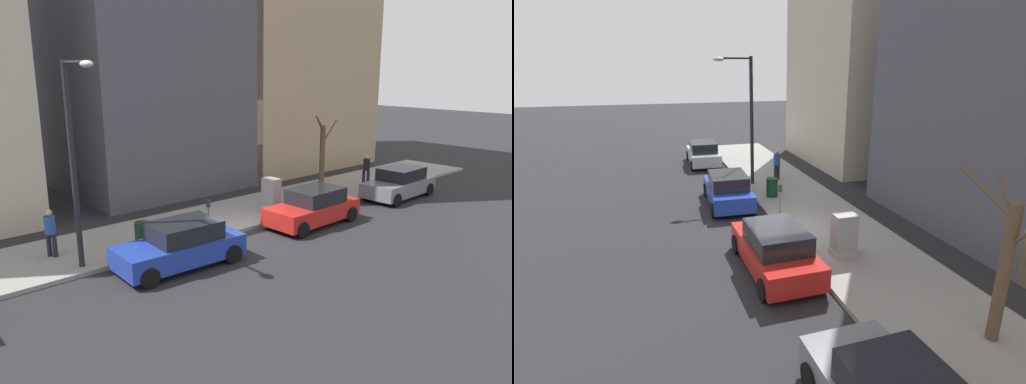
{
  "view_description": "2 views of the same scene",
  "coord_description": "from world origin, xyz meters",
  "views": [
    {
      "loc": [
        -14.46,
        12.44,
        6.44
      ],
      "look_at": [
        -0.44,
        -0.02,
        1.7
      ],
      "focal_mm": 35.0,
      "sensor_mm": 36.0,
      "label": 1
    },
    {
      "loc": [
        -4.57,
        -13.35,
        6.14
      ],
      "look_at": [
        0.19,
        2.25,
        1.02
      ],
      "focal_mm": 28.0,
      "sensor_mm": 36.0,
      "label": 2
    }
  ],
  "objects": [
    {
      "name": "sidewalk",
      "position": [
        2.0,
        0.0,
        0.07
      ],
      "size": [
        4.0,
        36.0,
        0.15
      ],
      "primitive_type": "cube",
      "color": "gray",
      "rests_on": "ground"
    },
    {
      "name": "office_tower_right",
      "position": [
        10.29,
        10.65,
        7.18
      ],
      "size": [
        9.59,
        9.59,
        14.37
      ],
      "primitive_type": "cube",
      "color": "#BCB29E",
      "rests_on": "ground"
    },
    {
      "name": "streetlamp",
      "position": [
        0.28,
        6.64,
        4.02
      ],
      "size": [
        1.97,
        0.32,
        6.5
      ],
      "color": "black",
      "rests_on": "sidewalk"
    },
    {
      "name": "utility_box",
      "position": [
        1.3,
        -2.49,
        0.85
      ],
      "size": [
        0.83,
        0.61,
        1.43
      ],
      "color": "#A8A399",
      "rests_on": "sidewalk"
    },
    {
      "name": "parked_car_silver",
      "position": [
        -1.26,
        12.47,
        0.74
      ],
      "size": [
        1.99,
        4.23,
        1.52
      ],
      "rotation": [
        0.0,
        0.0,
        -0.02
      ],
      "color": "#B7B7BC",
      "rests_on": "ground"
    },
    {
      "name": "pedestrian_midblock",
      "position": [
        2.05,
        7.03,
        1.09
      ],
      "size": [
        0.37,
        0.36,
        1.66
      ],
      "rotation": [
        0.0,
        0.0,
        3.66
      ],
      "color": "#1E1E2D",
      "rests_on": "sidewalk"
    },
    {
      "name": "parked_car_red",
      "position": [
        -1.12,
        -2.6,
        0.74
      ],
      "size": [
        2.01,
        4.24,
        1.52
      ],
      "rotation": [
        0.0,
        0.0,
        0.02
      ],
      "color": "red",
      "rests_on": "ground"
    },
    {
      "name": "bare_tree",
      "position": [
        2.59,
        -7.39,
        1.94
      ],
      "size": [
        0.72,
        2.24,
        3.93
      ],
      "color": "brown",
      "rests_on": "sidewalk"
    },
    {
      "name": "parking_meter",
      "position": [
        0.45,
        1.62,
        0.98
      ],
      "size": [
        0.14,
        0.1,
        1.35
      ],
      "color": "slate",
      "rests_on": "sidewalk"
    },
    {
      "name": "trash_bin",
      "position": [
        0.9,
        4.23,
        0.6
      ],
      "size": [
        0.56,
        0.56,
        0.9
      ],
      "primitive_type": "cylinder",
      "color": "#14381E",
      "rests_on": "sidewalk"
    },
    {
      "name": "parked_car_blue",
      "position": [
        -1.29,
        4.04,
        0.74
      ],
      "size": [
        2.06,
        4.27,
        1.52
      ],
      "rotation": [
        0.0,
        0.0,
        -0.04
      ],
      "color": "#1E389E",
      "rests_on": "ground"
    },
    {
      "name": "ground_plane",
      "position": [
        0.0,
        0.0,
        0.0
      ],
      "size": [
        120.0,
        120.0,
        0.0
      ],
      "primitive_type": "plane",
      "color": "#232326"
    }
  ]
}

